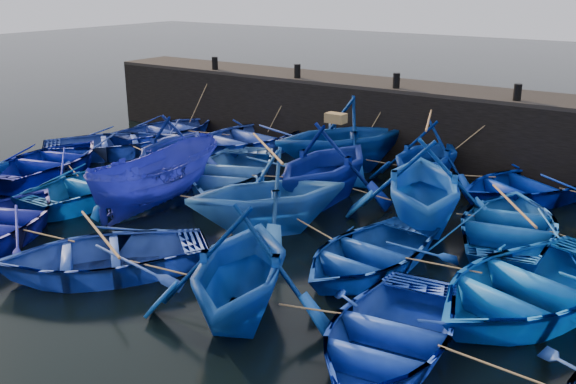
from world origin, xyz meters
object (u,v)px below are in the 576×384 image
Objects in this scene: boat_0 at (169,129)px; wooden_crate at (336,118)px; boat_13 at (50,161)px; boat_8 at (229,171)px.

wooden_crate reaches higher than boat_0.
boat_13 is 9.65m from wooden_crate.
boat_13 reaches higher than boat_0.
boat_8 is at bearing 159.20° from boat_0.
wooden_crate is at bearing 172.56° from boat_0.
boat_0 is at bearing 164.16° from wooden_crate.
boat_0 is 8.32× the size of wooden_crate.
boat_0 is 6.52m from boat_8.
wooden_crate is at bearing -11.99° from boat_8.
wooden_crate reaches higher than boat_13.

